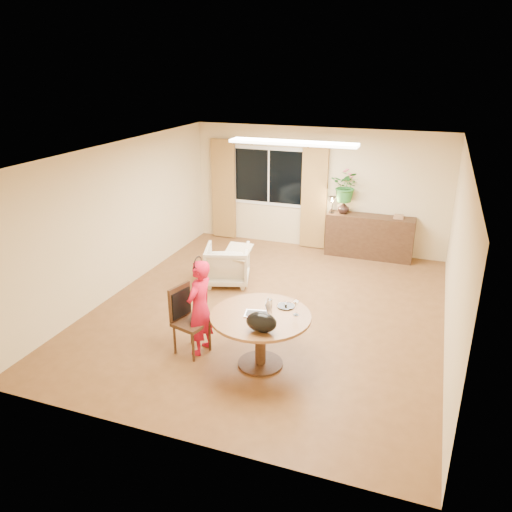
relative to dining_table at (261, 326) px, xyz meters
The scene contains 24 objects.
floor 1.74m from the dining_table, 104.34° to the left, with size 6.50×6.50×0.00m, color brown.
ceiling 2.59m from the dining_table, 104.34° to the left, with size 6.50×6.50×0.00m, color white.
wall_back 4.90m from the dining_table, 94.78° to the left, with size 5.50×5.50×0.00m, color beige.
wall_left 3.60m from the dining_table, 153.39° to the left, with size 6.50×6.50×0.00m, color beige.
wall_right 2.92m from the dining_table, 33.96° to the left, with size 6.50×6.50×0.00m, color beige.
window 5.12m from the dining_table, 107.36° to the left, with size 1.70×0.03×1.30m.
curtain_left 5.41m from the dining_table, 118.34° to the left, with size 0.55×0.08×2.25m, color brown.
curtain_right 4.79m from the dining_table, 95.48° to the left, with size 0.55×0.08×2.25m, color brown.
ceiling_panel 3.43m from the dining_table, 98.27° to the left, with size 2.20×0.35×0.05m, color white.
dining_table is the anchor object (origin of this frame).
dining_chair 1.01m from the dining_table, behind, with size 0.47×0.43×0.98m, color black, non-canonical shape.
child 0.90m from the dining_table, behind, with size 0.33×0.50×1.38m, color red.
laptop 0.28m from the dining_table, behind, with size 0.33×0.22×0.22m, color #B7B7BC, non-canonical shape.
tumbler 0.34m from the dining_table, 81.76° to the left, with size 0.07×0.07×0.11m, color white, non-canonical shape.
wine_glass 0.53m from the dining_table, 19.46° to the left, with size 0.07×0.07×0.20m, color white, non-canonical shape.
pot_lid 0.45m from the dining_table, 53.14° to the left, with size 0.23×0.23×0.04m, color white, non-canonical shape.
handbag 0.53m from the dining_table, 69.42° to the right, with size 0.39×0.23×0.26m, color black, non-canonical shape.
armchair 2.78m from the dining_table, 122.04° to the left, with size 0.77×0.80×0.73m, color beige.
throw 2.61m from the dining_table, 118.48° to the left, with size 0.45×0.55×0.03m, color beige, non-canonical shape.
sideboard 4.66m from the dining_table, 80.22° to the left, with size 1.79×0.44×0.89m, color black.
vase 4.61m from the dining_table, 87.34° to the left, with size 0.24×0.24×0.25m, color black.
bouquet 4.68m from the dining_table, 86.90° to the left, with size 0.59×0.51×0.66m, color #256024.
book_stack 4.79m from the dining_table, 73.78° to the left, with size 0.20×0.15×0.08m, color #916B4A, non-canonical shape.
desk_lamp 4.57m from the dining_table, 90.22° to the left, with size 0.15×0.15×0.37m, color black, non-canonical shape.
Camera 1 is at (2.31, -7.04, 3.82)m, focal length 35.00 mm.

